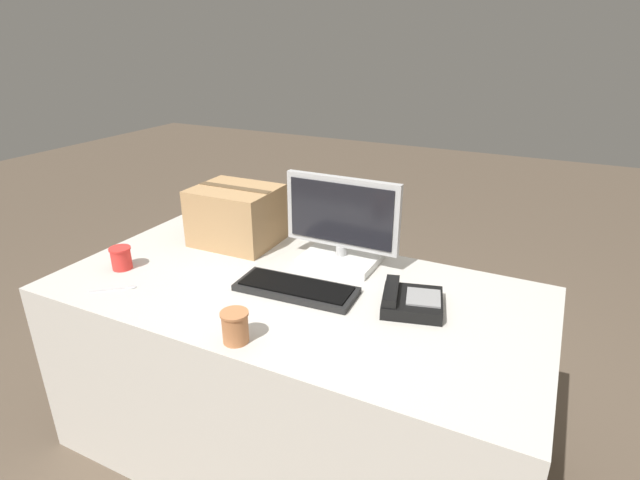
{
  "coord_description": "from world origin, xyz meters",
  "views": [
    {
      "loc": [
        0.81,
        -1.41,
        1.62
      ],
      "look_at": [
        0.05,
        0.13,
        0.9
      ],
      "focal_mm": 28.0,
      "sensor_mm": 36.0,
      "label": 1
    }
  ],
  "objects": [
    {
      "name": "spoon",
      "position": [
        -0.56,
        -0.28,
        0.75
      ],
      "size": [
        0.14,
        0.12,
        0.0
      ],
      "rotation": [
        0.0,
        0.0,
        0.7
      ],
      "color": "silver",
      "rests_on": "office_desk"
    },
    {
      "name": "cardboard_box",
      "position": [
        -0.43,
        0.27,
        0.87
      ],
      "size": [
        0.36,
        0.3,
        0.25
      ],
      "rotation": [
        0.0,
        0.0,
        0.02
      ],
      "color": "tan",
      "rests_on": "office_desk"
    },
    {
      "name": "keyboard",
      "position": [
        0.02,
        -0.02,
        0.76
      ],
      "size": [
        0.45,
        0.2,
        0.03
      ],
      "rotation": [
        0.0,
        0.0,
        0.06
      ],
      "color": "black",
      "rests_on": "office_desk"
    },
    {
      "name": "desk_phone",
      "position": [
        0.43,
        0.05,
        0.77
      ],
      "size": [
        0.24,
        0.24,
        0.07
      ],
      "rotation": [
        0.0,
        0.0,
        0.25
      ],
      "color": "black",
      "rests_on": "office_desk"
    },
    {
      "name": "paper_cup_left",
      "position": [
        -0.69,
        -0.16,
        0.79
      ],
      "size": [
        0.08,
        0.08,
        0.09
      ],
      "color": "red",
      "rests_on": "office_desk"
    },
    {
      "name": "ground_plane",
      "position": [
        0.0,
        0.0,
        0.0
      ],
      "size": [
        12.0,
        12.0,
        0.0
      ],
      "primitive_type": "plane",
      "color": "brown"
    },
    {
      "name": "monitor",
      "position": [
        0.07,
        0.28,
        0.89
      ],
      "size": [
        0.47,
        0.24,
        0.36
      ],
      "color": "white",
      "rests_on": "office_desk"
    },
    {
      "name": "paper_cup_right",
      "position": [
        0.01,
        -0.37,
        0.8
      ],
      "size": [
        0.09,
        0.09,
        0.1
      ],
      "color": "#BC7547",
      "rests_on": "office_desk"
    },
    {
      "name": "office_desk",
      "position": [
        0.0,
        0.0,
        0.37
      ],
      "size": [
        1.8,
        0.9,
        0.75
      ],
      "color": "beige",
      "rests_on": "ground_plane"
    }
  ]
}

